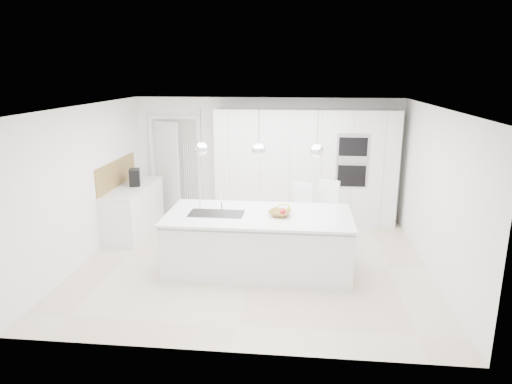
# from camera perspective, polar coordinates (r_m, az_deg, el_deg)

# --- Properties ---
(floor) EXTENTS (5.50, 5.50, 0.00)m
(floor) POSITION_cam_1_polar(r_m,az_deg,el_deg) (7.54, -0.24, -8.69)
(floor) COLOR beige
(floor) RESTS_ON ground
(wall_back) EXTENTS (5.50, 0.00, 5.50)m
(wall_back) POSITION_cam_1_polar(r_m,az_deg,el_deg) (9.57, 1.36, 4.23)
(wall_back) COLOR white
(wall_back) RESTS_ON ground
(wall_left) EXTENTS (0.00, 5.00, 5.00)m
(wall_left) POSITION_cam_1_polar(r_m,az_deg,el_deg) (7.91, -20.47, 1.02)
(wall_left) COLOR white
(wall_left) RESTS_ON ground
(ceiling) EXTENTS (5.50, 5.50, 0.00)m
(ceiling) POSITION_cam_1_polar(r_m,az_deg,el_deg) (6.93, -0.26, 10.61)
(ceiling) COLOR white
(ceiling) RESTS_ON wall_back
(tall_cabinets) EXTENTS (3.60, 0.60, 2.30)m
(tall_cabinets) POSITION_cam_1_polar(r_m,az_deg,el_deg) (9.27, 6.15, 3.17)
(tall_cabinets) COLOR white
(tall_cabinets) RESTS_ON floor
(oven_stack) EXTENTS (0.62, 0.04, 1.05)m
(oven_stack) POSITION_cam_1_polar(r_m,az_deg,el_deg) (8.97, 11.96, 3.85)
(oven_stack) COLOR #A5A5A8
(oven_stack) RESTS_ON tall_cabinets
(doorway_frame) EXTENTS (1.11, 0.08, 2.13)m
(doorway_frame) POSITION_cam_1_polar(r_m,az_deg,el_deg) (9.93, -9.97, 3.08)
(doorway_frame) COLOR white
(doorway_frame) RESTS_ON floor
(hallway_door) EXTENTS (0.76, 0.38, 2.00)m
(hallway_door) POSITION_cam_1_polar(r_m,az_deg,el_deg) (9.96, -11.42, 2.92)
(hallway_door) COLOR white
(hallway_door) RESTS_ON floor
(radiator) EXTENTS (0.32, 0.04, 1.40)m
(radiator) POSITION_cam_1_polar(r_m,az_deg,el_deg) (9.87, -8.15, 2.05)
(radiator) COLOR white
(radiator) RESTS_ON floor
(left_base_cabinets) EXTENTS (0.60, 1.80, 0.86)m
(left_base_cabinets) POSITION_cam_1_polar(r_m,az_deg,el_deg) (9.06, -15.00, -2.23)
(left_base_cabinets) COLOR white
(left_base_cabinets) RESTS_ON floor
(left_worktop) EXTENTS (0.62, 1.82, 0.04)m
(left_worktop) POSITION_cam_1_polar(r_m,az_deg,el_deg) (8.94, -15.20, 0.53)
(left_worktop) COLOR white
(left_worktop) RESTS_ON left_base_cabinets
(oak_backsplash) EXTENTS (0.02, 1.80, 0.50)m
(oak_backsplash) POSITION_cam_1_polar(r_m,az_deg,el_deg) (8.99, -17.03, 2.23)
(oak_backsplash) COLOR olive
(oak_backsplash) RESTS_ON wall_left
(island_base) EXTENTS (2.80, 1.20, 0.86)m
(island_base) POSITION_cam_1_polar(r_m,az_deg,el_deg) (7.09, 0.31, -6.50)
(island_base) COLOR white
(island_base) RESTS_ON floor
(island_worktop) EXTENTS (2.84, 1.40, 0.04)m
(island_worktop) POSITION_cam_1_polar(r_m,az_deg,el_deg) (6.99, 0.35, -2.92)
(island_worktop) COLOR white
(island_worktop) RESTS_ON island_base
(island_sink) EXTENTS (0.84, 0.44, 0.18)m
(island_sink) POSITION_cam_1_polar(r_m,az_deg,el_deg) (7.05, -4.96, -3.33)
(island_sink) COLOR #3F3F42
(island_sink) RESTS_ON island_worktop
(island_tap) EXTENTS (0.02, 0.02, 0.30)m
(island_tap) POSITION_cam_1_polar(r_m,az_deg,el_deg) (7.16, -4.31, -1.10)
(island_tap) COLOR white
(island_tap) RESTS_ON island_worktop
(pendant_left) EXTENTS (0.20, 0.20, 0.20)m
(pendant_left) POSITION_cam_1_polar(r_m,az_deg,el_deg) (6.83, -6.82, 5.37)
(pendant_left) COLOR white
(pendant_left) RESTS_ON ceiling
(pendant_mid) EXTENTS (0.20, 0.20, 0.20)m
(pendant_mid) POSITION_cam_1_polar(r_m,az_deg,el_deg) (6.70, 0.32, 5.29)
(pendant_mid) COLOR white
(pendant_mid) RESTS_ON ceiling
(pendant_right) EXTENTS (0.20, 0.20, 0.20)m
(pendant_right) POSITION_cam_1_polar(r_m,az_deg,el_deg) (6.67, 7.64, 5.12)
(pendant_right) COLOR white
(pendant_right) RESTS_ON ceiling
(fruit_bowl) EXTENTS (0.41, 0.41, 0.08)m
(fruit_bowl) POSITION_cam_1_polar(r_m,az_deg,el_deg) (6.89, 3.01, -2.66)
(fruit_bowl) COLOR olive
(fruit_bowl) RESTS_ON island_worktop
(espresso_machine) EXTENTS (0.27, 0.34, 0.32)m
(espresso_machine) POSITION_cam_1_polar(r_m,az_deg,el_deg) (8.99, -14.92, 1.79)
(espresso_machine) COLOR black
(espresso_machine) RESTS_ON left_worktop
(bar_stool_left) EXTENTS (0.55, 0.63, 1.14)m
(bar_stool_left) POSITION_cam_1_polar(r_m,az_deg,el_deg) (7.92, 5.80, -3.18)
(bar_stool_left) COLOR white
(bar_stool_left) RESTS_ON floor
(bar_stool_right) EXTENTS (0.58, 0.66, 1.20)m
(bar_stool_right) POSITION_cam_1_polar(r_m,az_deg,el_deg) (7.94, 9.03, -3.04)
(bar_stool_right) COLOR white
(bar_stool_right) RESTS_ON floor
(apple_a) EXTENTS (0.08, 0.08, 0.08)m
(apple_a) POSITION_cam_1_polar(r_m,az_deg,el_deg) (6.89, 3.41, -2.43)
(apple_a) COLOR red
(apple_a) RESTS_ON fruit_bowl
(apple_b) EXTENTS (0.08, 0.08, 0.08)m
(apple_b) POSITION_cam_1_polar(r_m,az_deg,el_deg) (6.86, 3.34, -2.52)
(apple_b) COLOR red
(apple_b) RESTS_ON fruit_bowl
(apple_c) EXTENTS (0.08, 0.08, 0.08)m
(apple_c) POSITION_cam_1_polar(r_m,az_deg,el_deg) (6.89, 3.37, -2.44)
(apple_c) COLOR red
(apple_c) RESTS_ON fruit_bowl
(banana_bunch) EXTENTS (0.25, 0.18, 0.23)m
(banana_bunch) POSITION_cam_1_polar(r_m,az_deg,el_deg) (6.89, 3.36, -1.96)
(banana_bunch) COLOR yellow
(banana_bunch) RESTS_ON fruit_bowl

